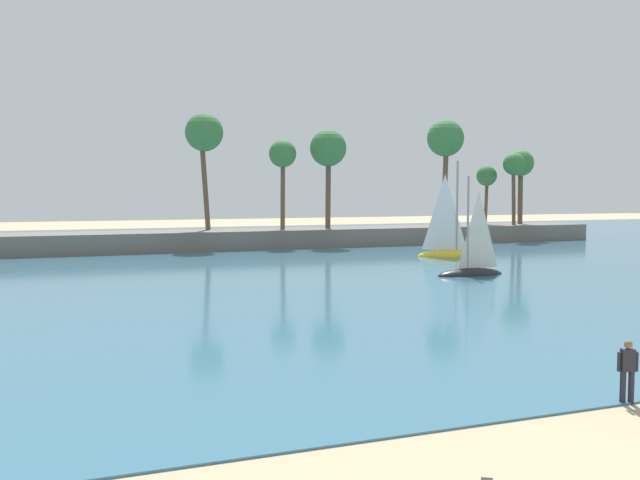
% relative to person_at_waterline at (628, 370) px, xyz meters
% --- Properties ---
extents(sea, '(220.00, 91.35, 0.06)m').
position_rel_person_at_waterline_xyz_m(sea, '(-7.37, 45.58, -0.86)').
color(sea, '#386B84').
rests_on(sea, ground).
extents(palm_headland, '(99.06, 6.22, 13.13)m').
position_rel_person_at_waterline_xyz_m(palm_headland, '(-3.42, 51.32, 1.77)').
color(palm_headland, slate).
rests_on(palm_headland, ground).
extents(person_at_waterline, '(0.52, 0.30, 1.67)m').
position_rel_person_at_waterline_xyz_m(person_at_waterline, '(0.00, 0.00, 0.00)').
color(person_at_waterline, '#23232D').
rests_on(person_at_waterline, ground).
extents(sailboat_near_shore, '(5.78, 4.84, 8.49)m').
position_rel_person_at_waterline_xyz_m(sailboat_near_shore, '(17.18, 36.08, -0.07)').
color(sailboat_near_shore, yellow).
rests_on(sailboat_near_shore, sea).
extents(sailboat_far_left, '(4.75, 1.49, 6.86)m').
position_rel_person_at_waterline_xyz_m(sailboat_far_left, '(11.68, 24.76, -0.22)').
color(sailboat_far_left, black).
rests_on(sailboat_far_left, sea).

